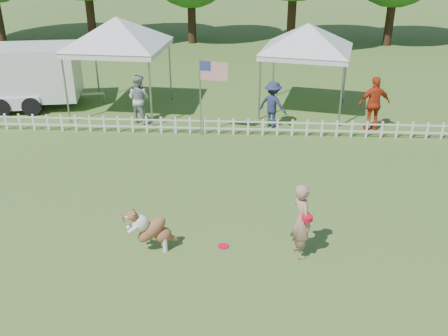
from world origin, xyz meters
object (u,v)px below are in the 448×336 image
canopy_tent_left (120,66)px  flag_pole (200,98)px  spectator_a (139,99)px  handler (302,221)px  canopy_tent_right (305,69)px  spectator_b (273,104)px  cargo_trailer (20,77)px  dog (153,229)px  frisbee_on_turf (223,246)px  spectator_c (374,104)px

canopy_tent_left → flag_pole: bearing=-32.8°
flag_pole → spectator_a: bearing=164.8°
handler → spectator_a: bearing=13.2°
canopy_tent_right → flag_pole: 4.67m
spectator_a → spectator_b: size_ratio=1.07×
cargo_trailer → flag_pole: 7.82m
dog → cargo_trailer: bearing=103.4°
handler → flag_pole: size_ratio=0.65×
handler → canopy_tent_right: canopy_tent_right is taller
cargo_trailer → spectator_a: size_ratio=3.15×
canopy_tent_left → cargo_trailer: (-4.08, 0.24, -0.52)m
canopy_tent_left → cargo_trailer: canopy_tent_left is taller
canopy_tent_right → spectator_a: size_ratio=1.85×
canopy_tent_right → spectator_a: 6.32m
handler → spectator_b: bearing=-16.9°
spectator_a → frisbee_on_turf: bearing=137.7°
handler → frisbee_on_turf: 1.87m
flag_pole → spectator_a: 2.66m
handler → dog: (-3.16, -0.07, -0.30)m
spectator_b → spectator_c: 3.49m
flag_pole → spectator_a: flag_pole is taller
frisbee_on_turf → spectator_c: (4.75, 7.53, 0.94)m
dog → spectator_b: size_ratio=0.67×
canopy_tent_right → handler: bearing=-83.5°
dog → spectator_a: bearing=81.2°
spectator_a → spectator_c: (8.28, -0.29, 0.08)m
spectator_a → handler: bearing=146.3°
frisbee_on_turf → canopy_tent_left: canopy_tent_left is taller
canopy_tent_right → spectator_b: 2.37m
dog → spectator_c: 9.99m
frisbee_on_turf → flag_pole: bearing=100.0°
canopy_tent_left → spectator_a: (0.93, -1.26, -0.86)m
cargo_trailer → flag_pole: flag_pole is taller
canopy_tent_right → spectator_c: canopy_tent_right is taller
canopy_tent_right → spectator_a: bearing=-152.9°
dog → flag_pole: 6.95m
canopy_tent_left → spectator_b: canopy_tent_left is taller
cargo_trailer → canopy_tent_right: bearing=-9.6°
canopy_tent_left → canopy_tent_right: size_ratio=1.07×
canopy_tent_right → spectator_c: size_ratio=1.71×
flag_pole → spectator_b: 2.69m
flag_pole → spectator_c: 6.01m
dog → spectator_a: (-2.02, 8.07, 0.33)m
frisbee_on_turf → spectator_c: spectator_c is taller
dog → canopy_tent_left: 9.85m
handler → frisbee_on_turf: handler is taller
flag_pole → spectator_c: bearing=19.7°
cargo_trailer → spectator_c: 13.41m
canopy_tent_left → spectator_a: 1.78m
spectator_a → spectator_c: spectator_c is taller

